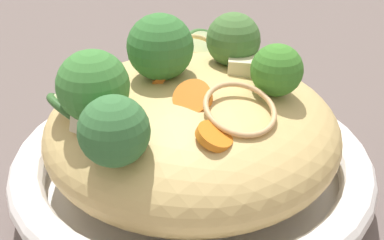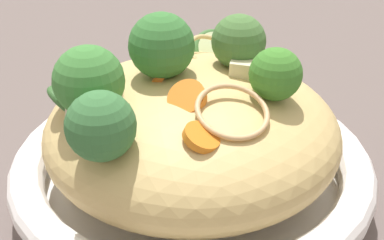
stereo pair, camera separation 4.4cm
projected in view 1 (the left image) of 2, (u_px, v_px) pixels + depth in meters
name	position (u px, v px, depth m)	size (l,w,h in m)	color
ground_plane	(192.00, 197.00, 0.48)	(3.00, 3.00, 0.00)	#5D4F4C
serving_bowl	(192.00, 173.00, 0.47)	(0.30, 0.30, 0.05)	white
noodle_heap	(192.00, 130.00, 0.44)	(0.24, 0.24, 0.10)	tan
broccoli_florets	(163.00, 74.00, 0.40)	(0.15, 0.19, 0.08)	#90B26C
carrot_coins	(189.00, 102.00, 0.39)	(0.12, 0.05, 0.03)	orange
zucchini_slices	(190.00, 69.00, 0.47)	(0.14, 0.21, 0.04)	beige
chicken_chunks	(159.00, 94.00, 0.41)	(0.07, 0.16, 0.03)	beige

